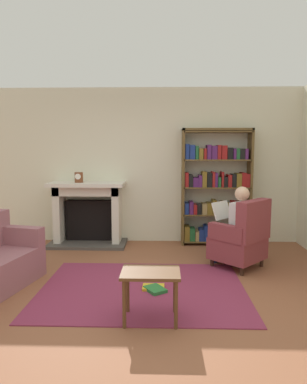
{
  "coord_description": "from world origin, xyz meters",
  "views": [
    {
      "loc": [
        0.25,
        -3.66,
        1.65
      ],
      "look_at": [
        0.1,
        1.2,
        1.05
      ],
      "focal_mm": 32.75,
      "sensor_mm": 36.0,
      "label": 1
    }
  ],
  "objects_px": {
    "fireplace": "(88,211)",
    "side_table": "(151,279)",
    "mantel_clock": "(79,177)",
    "bookshelf": "(216,189)",
    "seated_reader": "(235,223)",
    "armchair_reading": "(242,238)"
  },
  "relations": [
    {
      "from": "mantel_clock",
      "to": "side_table",
      "type": "distance_m",
      "value": 3.05
    },
    {
      "from": "armchair_reading",
      "to": "seated_reader",
      "type": "bearing_deg",
      "value": -90.0
    },
    {
      "from": "seated_reader",
      "to": "side_table",
      "type": "relative_size",
      "value": 2.04
    },
    {
      "from": "fireplace",
      "to": "bookshelf",
      "type": "bearing_deg",
      "value": 0.94
    },
    {
      "from": "bookshelf",
      "to": "armchair_reading",
      "type": "distance_m",
      "value": 1.36
    },
    {
      "from": "bookshelf",
      "to": "side_table",
      "type": "height_order",
      "value": "bookshelf"
    },
    {
      "from": "mantel_clock",
      "to": "seated_reader",
      "type": "relative_size",
      "value": 0.15
    },
    {
      "from": "fireplace",
      "to": "side_table",
      "type": "relative_size",
      "value": 2.35
    },
    {
      "from": "mantel_clock",
      "to": "side_table",
      "type": "height_order",
      "value": "mantel_clock"
    },
    {
      "from": "mantel_clock",
      "to": "bookshelf",
      "type": "height_order",
      "value": "bookshelf"
    },
    {
      "from": "fireplace",
      "to": "seated_reader",
      "type": "distance_m",
      "value": 2.56
    },
    {
      "from": "fireplace",
      "to": "armchair_reading",
      "type": "relative_size",
      "value": 1.36
    },
    {
      "from": "mantel_clock",
      "to": "side_table",
      "type": "bearing_deg",
      "value": -63.5
    },
    {
      "from": "bookshelf",
      "to": "seated_reader",
      "type": "relative_size",
      "value": 1.75
    },
    {
      "from": "armchair_reading",
      "to": "bookshelf",
      "type": "bearing_deg",
      "value": -126.89
    },
    {
      "from": "seated_reader",
      "to": "mantel_clock",
      "type": "bearing_deg",
      "value": -68.29
    },
    {
      "from": "fireplace",
      "to": "side_table",
      "type": "distance_m",
      "value": 2.99
    },
    {
      "from": "armchair_reading",
      "to": "seated_reader",
      "type": "xyz_separation_m",
      "value": [
        -0.08,
        0.08,
        0.2
      ]
    },
    {
      "from": "seated_reader",
      "to": "fireplace",
      "type": "bearing_deg",
      "value": -71.44
    },
    {
      "from": "mantel_clock",
      "to": "armchair_reading",
      "type": "relative_size",
      "value": 0.18
    },
    {
      "from": "fireplace",
      "to": "armchair_reading",
      "type": "bearing_deg",
      "value": -26.53
    },
    {
      "from": "mantel_clock",
      "to": "seated_reader",
      "type": "height_order",
      "value": "mantel_clock"
    }
  ]
}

